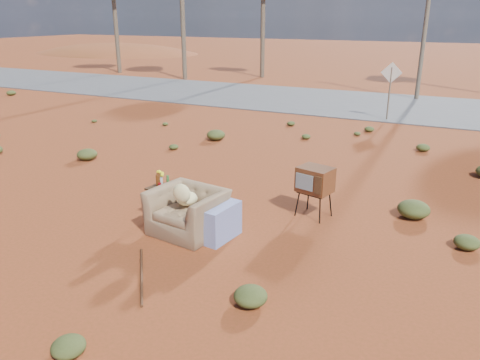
% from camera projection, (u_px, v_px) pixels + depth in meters
% --- Properties ---
extents(ground, '(140.00, 140.00, 0.00)m').
position_uv_depth(ground, '(190.00, 240.00, 8.45)').
color(ground, maroon).
rests_on(ground, ground).
extents(highway, '(140.00, 7.00, 0.04)m').
position_uv_depth(highway, '(363.00, 104.00, 21.18)').
color(highway, '#565659').
rests_on(highway, ground).
extents(dirt_mound, '(26.00, 18.00, 2.00)m').
position_uv_depth(dirt_mound, '(116.00, 53.00, 49.59)').
color(dirt_mound, brown).
rests_on(dirt_mound, ground).
extents(armchair, '(1.60, 0.99, 1.11)m').
position_uv_depth(armchair, '(193.00, 207.00, 8.54)').
color(armchair, brown).
rests_on(armchair, ground).
extents(tv_unit, '(0.75, 0.66, 1.03)m').
position_uv_depth(tv_unit, '(315.00, 180.00, 9.19)').
color(tv_unit, black).
rests_on(tv_unit, ground).
extents(side_table, '(0.53, 0.53, 0.94)m').
position_uv_depth(side_table, '(161.00, 185.00, 9.15)').
color(side_table, '#3C2615').
rests_on(side_table, ground).
extents(rusty_bar, '(1.05, 1.37, 0.04)m').
position_uv_depth(rusty_bar, '(141.00, 275.00, 7.26)').
color(rusty_bar, '#502B15').
rests_on(rusty_bar, ground).
extents(road_sign, '(0.78, 0.06, 2.19)m').
position_uv_depth(road_sign, '(391.00, 81.00, 17.53)').
color(road_sign, brown).
rests_on(road_sign, ground).
extents(utility_pole_center, '(1.40, 0.20, 8.00)m').
position_uv_depth(utility_pole_center, '(428.00, 8.00, 21.11)').
color(utility_pole_center, brown).
rests_on(utility_pole_center, ground).
extents(scrub_patch, '(17.49, 8.07, 0.33)m').
position_uv_depth(scrub_patch, '(250.00, 162.00, 12.48)').
color(scrub_patch, '#3E4A20').
rests_on(scrub_patch, ground).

